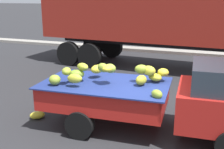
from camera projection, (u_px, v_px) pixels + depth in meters
ground at (134, 132)px, 6.46m from camera, size 220.00×220.00×0.00m
curb_strip at (185, 52)px, 15.31m from camera, size 80.00×0.80×0.16m
pickup_truck at (196, 99)px, 6.01m from camera, size 5.35×2.13×1.70m
semi_trailer at (179, 9)px, 11.33m from camera, size 12.12×3.25×3.95m
fallen_banana_bunch_near_tailgate at (37, 115)px, 7.16m from camera, size 0.46×0.45×0.19m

